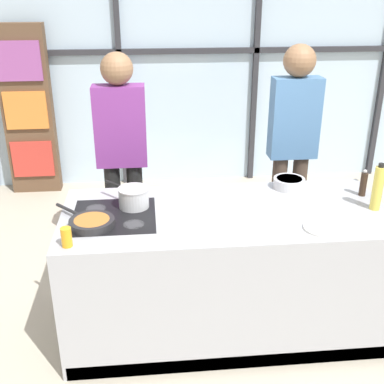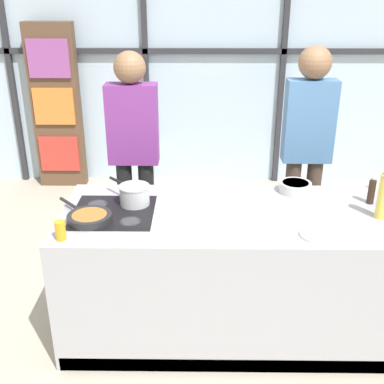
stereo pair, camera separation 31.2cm
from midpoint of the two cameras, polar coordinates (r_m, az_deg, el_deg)
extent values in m
plane|color=#BCB29E|center=(3.57, 6.18, -15.44)|extent=(18.00, 18.00, 0.00)
cube|color=silver|center=(5.62, 4.28, 14.95)|extent=(6.40, 0.04, 2.80)
cube|color=#2D2D33|center=(5.55, 4.36, 16.30)|extent=(6.40, 0.06, 0.06)
cube|color=#2D2D33|center=(5.90, -19.40, 14.15)|extent=(0.06, 0.06, 2.80)
cube|color=#2D2D33|center=(5.58, -3.87, 14.90)|extent=(0.06, 0.06, 2.80)
cube|color=#2D2D33|center=(5.67, 12.34, 14.57)|extent=(0.06, 0.06, 2.80)
cube|color=brown|center=(5.71, -14.25, 9.64)|extent=(0.54, 0.16, 1.86)
cube|color=red|center=(5.77, -13.96, 4.39)|extent=(0.45, 0.03, 0.41)
cube|color=orange|center=(5.61, -14.52, 9.77)|extent=(0.45, 0.03, 0.41)
cube|color=#994C93|center=(5.52, -15.08, 15.01)|extent=(0.45, 0.03, 0.41)
cube|color=#A8AAB2|center=(3.31, 6.52, -9.45)|extent=(2.12, 0.91, 0.89)
cube|color=black|center=(3.10, -6.48, -2.56)|extent=(0.52, 0.52, 0.01)
cube|color=black|center=(3.21, 6.94, -19.71)|extent=(2.08, 0.03, 0.10)
cylinder|color=#38383D|center=(3.00, -9.12, -3.54)|extent=(0.13, 0.13, 0.01)
cylinder|color=#38383D|center=(2.97, -4.37, -3.61)|extent=(0.13, 0.13, 0.01)
cylinder|color=#38383D|center=(3.23, -8.42, -1.52)|extent=(0.13, 0.13, 0.01)
cylinder|color=#38383D|center=(3.20, -4.00, -1.56)|extent=(0.13, 0.13, 0.01)
cylinder|color=black|center=(4.13, -3.16, -2.25)|extent=(0.13, 0.13, 0.89)
cylinder|color=black|center=(4.14, -5.66, -2.23)|extent=(0.13, 0.13, 0.89)
cube|color=#7A3384|center=(3.86, -4.76, 7.99)|extent=(0.40, 0.18, 0.64)
sphere|color=#8C6647|center=(3.77, -4.99, 14.48)|extent=(0.25, 0.25, 0.25)
cylinder|color=#47382D|center=(4.26, 15.94, -2.14)|extent=(0.12, 0.12, 0.91)
cylinder|color=#47382D|center=(4.22, 13.63, -2.15)|extent=(0.12, 0.12, 0.91)
cube|color=#4C7AAD|center=(3.98, 15.95, 8.03)|extent=(0.39, 0.18, 0.65)
sphere|color=#8C6647|center=(3.89, 16.71, 14.47)|extent=(0.25, 0.25, 0.25)
cylinder|color=#232326|center=(2.99, -9.15, -3.09)|extent=(0.27, 0.27, 0.04)
cylinder|color=#B26B2D|center=(2.99, -9.18, -2.78)|extent=(0.21, 0.21, 0.01)
cylinder|color=#232326|center=(3.18, -11.66, -1.41)|extent=(0.17, 0.17, 0.02)
cylinder|color=silver|center=(3.17, -4.03, -0.42)|extent=(0.20, 0.20, 0.13)
cylinder|color=silver|center=(3.14, -4.06, 0.61)|extent=(0.20, 0.20, 0.01)
cylinder|color=black|center=(3.29, -6.11, 1.22)|extent=(0.14, 0.14, 0.02)
cylinder|color=white|center=(2.94, 17.93, -4.91)|extent=(0.24, 0.24, 0.01)
cylinder|color=silver|center=(3.47, 14.68, 0.49)|extent=(0.22, 0.22, 0.07)
cylinder|color=#4C4C51|center=(3.45, 14.73, 0.95)|extent=(0.18, 0.18, 0.01)
cylinder|color=#E0CC4C|center=(3.23, 24.32, -0.57)|extent=(0.07, 0.07, 0.29)
cylinder|color=#332319|center=(3.44, 22.97, -0.05)|extent=(0.05, 0.05, 0.16)
sphere|color=#B2B2B7|center=(3.40, 23.22, 1.42)|extent=(0.03, 0.03, 0.03)
cylinder|color=orange|center=(2.80, -12.28, -4.55)|extent=(0.06, 0.06, 0.11)
camera|label=1|loc=(0.16, -87.14, 1.25)|focal=45.00mm
camera|label=2|loc=(0.16, 92.86, -1.25)|focal=45.00mm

